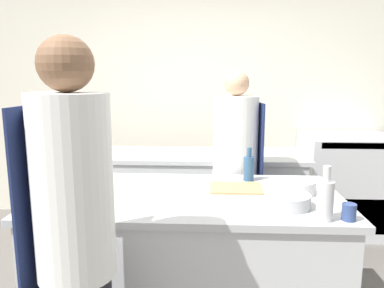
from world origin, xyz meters
The scene contains 16 objects.
wall_back centered at (0.00, 2.13, 1.40)m, with size 8.00×0.06×2.80m.
prep_counter centered at (0.00, 0.00, 0.46)m, with size 1.86×0.95×0.93m.
pass_counter centered at (-0.07, 1.22, 0.46)m, with size 2.16×0.66×0.93m.
oven_range centered at (1.56, 1.70, 0.51)m, with size 0.89×0.75×1.03m.
chef_at_prep_near centered at (-0.43, -0.79, 0.92)m, with size 0.35×0.34×1.80m.
chef_at_stove centered at (0.33, 0.72, 0.84)m, with size 0.38×0.36×1.68m.
bottle_olive_oil centered at (0.71, -0.39, 1.04)m, with size 0.08×0.08×0.28m.
bottle_vinegar centered at (-0.63, -0.23, 1.01)m, with size 0.06×0.06×0.21m.
bottle_wine centered at (-0.75, -0.34, 1.03)m, with size 0.08×0.08×0.26m.
bottle_cooking_oil centered at (0.40, 0.32, 1.02)m, with size 0.07×0.07×0.23m.
bottle_sauce centered at (-0.84, -0.24, 1.00)m, with size 0.08×0.08×0.20m.
bowl_mixing_large centered at (0.68, 0.05, 0.97)m, with size 0.20×0.20×0.08m.
bowl_prep_small centered at (0.56, -0.20, 0.96)m, with size 0.25×0.25×0.07m.
cup centered at (0.83, -0.38, 0.97)m, with size 0.07×0.07×0.09m.
cutting_board centered at (0.29, 0.12, 0.93)m, with size 0.33×0.25×0.01m.
stockpot centered at (0.30, 1.23, 1.04)m, with size 0.26×0.26×0.23m.
Camera 1 is at (0.13, -2.21, 1.65)m, focal length 35.00 mm.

